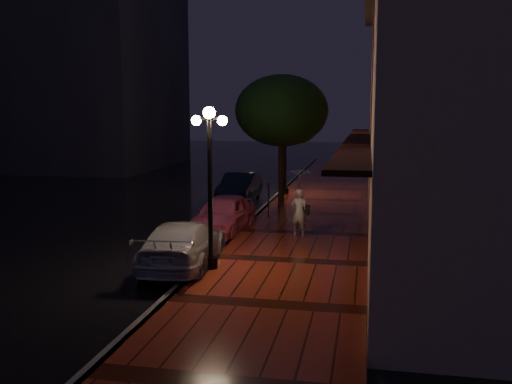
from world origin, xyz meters
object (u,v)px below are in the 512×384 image
Objects in this scene: pink_car at (223,214)px; silver_car at (183,244)px; street_tree at (282,113)px; navy_car at (240,187)px; woman_with_umbrella at (300,192)px; streetlamp_far at (285,146)px; parking_meter at (269,197)px; streetlamp_near at (210,178)px.

pink_car is 4.57m from silver_car.
street_tree is 11.15m from silver_car.
woman_with_umbrella is at bearing -63.97° from navy_car.
streetlamp_far is 3.04× the size of parking_meter.
silver_car is at bearing -85.10° from navy_car.
streetlamp_far is 3.29m from navy_car.
street_tree is 1.44× the size of pink_car.
navy_car is at bearing -89.79° from silver_car.
street_tree is at bearing 87.18° from parking_meter.
streetlamp_near is at bearing 147.43° from silver_car.
streetlamp_near is 5.50m from pink_car.
street_tree is 1.37× the size of navy_car.
street_tree reaches higher than streetlamp_near.
silver_car is at bearing -96.57° from street_tree.
street_tree reaches higher than navy_car.
streetlamp_near and streetlamp_far have the same top height.
parking_meter is (0.31, 7.32, -1.59)m from streetlamp_near.
streetlamp_near is 0.74× the size of street_tree.
streetlamp_near is 0.96× the size of silver_car.
silver_car is at bearing -94.03° from streetlamp_far.
silver_car is 4.85m from woman_with_umbrella.
pink_car is 0.95× the size of navy_car.
streetlamp_near is 12.42m from navy_car.
streetlamp_far reaches higher than woman_with_umbrella.
street_tree is at bearing -101.17° from silver_car.
streetlamp_far reaches higher than parking_meter.
streetlamp_far is at bearing 90.00° from streetlamp_near.
streetlamp_near reaches higher than parking_meter.
silver_car is 1.96× the size of woman_with_umbrella.
navy_car is 1.84× the size of woman_with_umbrella.
pink_car is (-0.95, -8.93, -1.91)m from streetlamp_far.
pink_car is at bearing -122.71° from parking_meter.
woman_with_umbrella is 3.45m from parking_meter.
woman_with_umbrella is (2.82, 3.81, 1.01)m from silver_car.
woman_with_umbrella is at bearing -11.88° from pink_car.
silver_car is (-1.21, -10.49, -3.59)m from street_tree.
streetlamp_near is 14.00m from streetlamp_far.
navy_car is 8.74m from woman_with_umbrella.
parking_meter is (0.05, -3.67, -3.24)m from street_tree.
streetlamp_near is 1.07× the size of pink_car.
streetlamp_near is 3.04× the size of parking_meter.
pink_car is 7.12m from navy_car.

